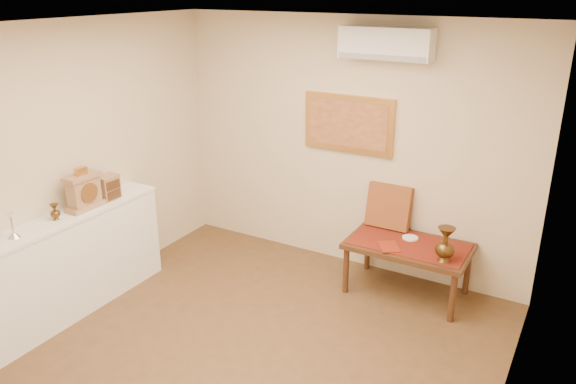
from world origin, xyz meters
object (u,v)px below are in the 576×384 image
Objects in this scene: brass_urn_tall at (446,241)px; wooden_chest at (108,187)px; mantel_clock at (84,191)px; low_table at (408,250)px; display_ledge at (72,264)px.

brass_urn_tall is 1.69× the size of wooden_chest.
mantel_clock is 3.19m from low_table.
display_ledge is at bearing -151.33° from brass_urn_tall.
wooden_chest is at bearing 89.63° from mantel_clock.
display_ledge is 0.80m from wooden_chest.
wooden_chest is at bearing -159.14° from brass_urn_tall.
display_ledge reaches higher than low_table.
brass_urn_tall is 3.28m from wooden_chest.
wooden_chest is 3.04m from low_table.
low_table is (-0.40, 0.20, -0.28)m from brass_urn_tall.
mantel_clock reaches higher than wooden_chest.
low_table is at bearing 27.19° from wooden_chest.
low_table is (2.65, 1.36, -0.62)m from wooden_chest.
brass_urn_tall is 1.00× the size of mantel_clock.
brass_urn_tall is at bearing 28.67° from display_ledge.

